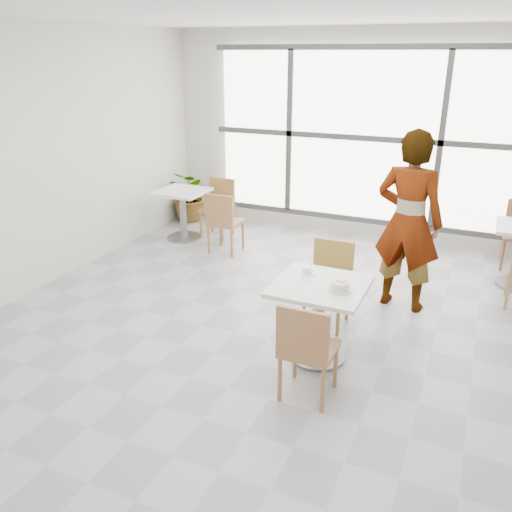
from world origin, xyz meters
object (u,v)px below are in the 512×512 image
at_px(main_table, 319,307).
at_px(plant_left, 191,196).
at_px(bg_chair_left_far, 219,204).
at_px(chair_far, 330,277).
at_px(person, 408,222).
at_px(oatmeal_bowl, 340,286).
at_px(bg_chair_left_near, 223,219).
at_px(bg_table_left, 183,207).
at_px(coffee_cup, 307,271).
at_px(chair_near, 306,346).

distance_m(main_table, plant_left, 4.55).
distance_m(bg_chair_left_far, plant_left, 0.90).
distance_m(chair_far, person, 1.04).
bearing_deg(oatmeal_bowl, bg_chair_left_far, 133.49).
height_order(oatmeal_bowl, bg_chair_left_far, bg_chair_left_far).
height_order(main_table, bg_chair_left_near, bg_chair_left_near).
relative_size(main_table, bg_table_left, 1.07).
relative_size(coffee_cup, bg_chair_left_far, 0.18).
height_order(person, bg_chair_left_near, person).
xyz_separation_m(chair_near, chair_far, (-0.22, 1.39, 0.00)).
xyz_separation_m(oatmeal_bowl, bg_chair_left_far, (-2.65, 2.80, -0.29)).
bearing_deg(bg_table_left, main_table, -39.43).
height_order(chair_far, oatmeal_bowl, chair_far).
bearing_deg(main_table, coffee_cup, 138.62).
xyz_separation_m(main_table, chair_near, (0.10, -0.65, -0.02)).
bearing_deg(coffee_cup, bg_chair_left_far, 131.48).
distance_m(chair_far, bg_chair_left_far, 3.08).
xyz_separation_m(chair_far, oatmeal_bowl, (0.31, -0.80, 0.29)).
distance_m(coffee_cup, bg_chair_left_near, 2.66).
relative_size(chair_near, oatmeal_bowl, 4.14).
height_order(coffee_cup, plant_left, plant_left).
height_order(coffee_cup, bg_chair_left_far, bg_chair_left_far).
bearing_deg(plant_left, chair_near, -49.07).
bearing_deg(bg_chair_left_near, main_table, 134.83).
bearing_deg(plant_left, bg_table_left, -66.72).
height_order(chair_near, plant_left, chair_near).
bearing_deg(bg_chair_left_far, oatmeal_bowl, -46.51).
bearing_deg(plant_left, bg_chair_left_near, -43.70).
height_order(oatmeal_bowl, coffee_cup, oatmeal_bowl).
xyz_separation_m(bg_chair_left_near, plant_left, (-1.19, 1.14, -0.08)).
xyz_separation_m(chair_far, coffee_cup, (-0.07, -0.57, 0.28)).
bearing_deg(main_table, chair_far, 99.37).
distance_m(chair_far, coffee_cup, 0.64).
bearing_deg(person, plant_left, -17.32).
relative_size(main_table, bg_chair_left_far, 0.92).
bearing_deg(bg_chair_left_near, plant_left, -43.70).
bearing_deg(bg_table_left, oatmeal_bowl, -38.33).
relative_size(bg_chair_left_near, plant_left, 1.02).
bearing_deg(bg_table_left, bg_chair_left_near, -20.48).
distance_m(oatmeal_bowl, person, 1.52).
xyz_separation_m(coffee_cup, bg_chair_left_near, (-1.86, 1.89, -0.28)).
distance_m(oatmeal_bowl, bg_chair_left_far, 3.87).
height_order(coffee_cup, person, person).
relative_size(person, bg_chair_left_near, 2.25).
bearing_deg(plant_left, coffee_cup, -44.83).
height_order(bg_chair_left_far, plant_left, bg_chair_left_far).
distance_m(chair_far, bg_chair_left_near, 2.33).
xyz_separation_m(main_table, person, (0.51, 1.41, 0.46)).
height_order(chair_near, bg_chair_left_far, same).
relative_size(chair_near, coffee_cup, 5.47).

